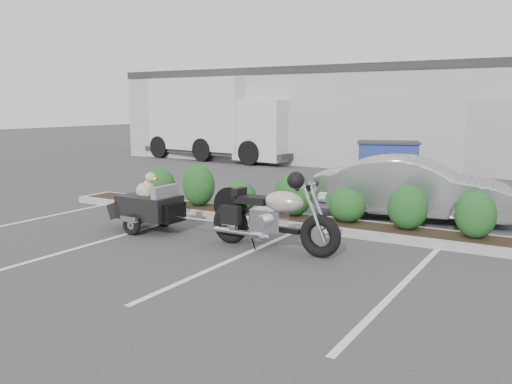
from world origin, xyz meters
The scene contains 8 objects.
ground centered at (0.00, 0.00, 0.00)m, with size 90.00×90.00×0.00m, color #38383A.
planter_kerb centered at (1.00, 2.20, 0.07)m, with size 12.00×1.00×0.15m, color #9E9E93.
building centered at (0.00, 17.00, 2.00)m, with size 26.00×10.00×4.00m, color #9EA099.
motorcycle centered at (1.45, 0.23, 0.57)m, with size 2.49×0.84×1.43m.
pet_trailer centered at (-1.33, 0.25, 0.50)m, with size 1.98×1.10×1.18m.
sedan centered at (2.85, 4.00, 0.68)m, with size 1.44×4.12×1.36m, color #B5B5BD.
dumpster centered at (0.52, 9.70, 0.65)m, with size 2.29×1.90×1.29m.
delivery_truck centered at (-8.02, 12.81, 1.74)m, with size 8.16×3.47×3.63m.
Camera 1 is at (5.82, -7.66, 2.46)m, focal length 38.00 mm.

